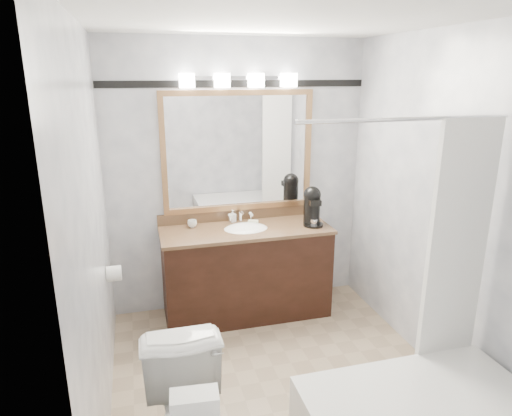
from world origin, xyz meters
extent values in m
cube|color=gray|center=(0.00, 0.00, -0.01)|extent=(2.40, 2.60, 0.01)
cube|color=white|center=(0.00, 0.00, 2.50)|extent=(2.40, 2.60, 0.01)
cube|color=silver|center=(0.00, 1.30, 1.25)|extent=(2.40, 0.01, 2.50)
cube|color=silver|center=(0.00, -1.30, 1.25)|extent=(2.40, 0.01, 2.50)
cube|color=silver|center=(-1.20, 0.00, 1.25)|extent=(0.01, 2.60, 2.50)
cube|color=silver|center=(1.20, 0.00, 1.25)|extent=(0.01, 2.60, 2.50)
cube|color=black|center=(0.00, 1.01, 0.41)|extent=(1.50, 0.55, 0.82)
cube|color=#906844|center=(0.00, 1.01, 0.83)|extent=(1.53, 0.58, 0.03)
cube|color=#906844|center=(0.00, 1.29, 0.90)|extent=(1.53, 0.03, 0.10)
ellipsoid|color=white|center=(0.00, 1.01, 0.82)|extent=(0.44, 0.34, 0.14)
cube|color=#AA7A4D|center=(0.00, 1.28, 2.02)|extent=(1.40, 0.04, 0.05)
cube|color=#AA7A4D|center=(0.00, 1.28, 0.97)|extent=(1.40, 0.04, 0.05)
cube|color=#AA7A4D|center=(-0.68, 1.28, 1.50)|extent=(0.05, 0.04, 1.00)
cube|color=#AA7A4D|center=(0.68, 1.28, 1.50)|extent=(0.05, 0.04, 1.00)
cube|color=white|center=(0.00, 1.29, 1.50)|extent=(1.30, 0.01, 1.00)
cube|color=silver|center=(0.00, 1.27, 2.15)|extent=(0.90, 0.05, 0.03)
cube|color=white|center=(-0.45, 1.22, 2.13)|extent=(0.12, 0.12, 0.12)
cube|color=white|center=(-0.15, 1.22, 2.13)|extent=(0.12, 0.12, 0.12)
cube|color=white|center=(0.15, 1.22, 2.13)|extent=(0.12, 0.12, 0.12)
cube|color=white|center=(0.45, 1.22, 2.13)|extent=(0.12, 0.12, 0.12)
cube|color=black|center=(0.00, 1.29, 2.10)|extent=(2.40, 0.01, 0.06)
cylinder|color=silver|center=(0.53, -0.54, 1.95)|extent=(1.30, 0.02, 0.02)
cube|color=white|center=(0.95, -0.55, 1.18)|extent=(0.40, 0.04, 1.55)
cylinder|color=white|center=(-1.14, 0.66, 0.70)|extent=(0.11, 0.12, 0.12)
cube|color=white|center=(-0.75, -1.12, 0.85)|extent=(0.22, 0.13, 0.08)
cylinder|color=black|center=(0.61, 0.93, 0.86)|extent=(0.18, 0.18, 0.02)
cylinder|color=black|center=(0.62, 0.99, 0.99)|extent=(0.15, 0.15, 0.26)
sphere|color=black|center=(0.62, 0.99, 1.12)|extent=(0.16, 0.16, 0.16)
cube|color=black|center=(0.61, 0.91, 1.08)|extent=(0.11, 0.11, 0.05)
cylinder|color=silver|center=(0.61, 0.91, 0.89)|extent=(0.06, 0.06, 0.06)
imported|color=white|center=(-0.46, 1.18, 0.88)|extent=(0.10, 0.10, 0.07)
imported|color=white|center=(-0.07, 1.23, 0.91)|extent=(0.07, 0.07, 0.11)
cube|color=beige|center=(0.10, 1.13, 0.86)|extent=(0.11, 0.09, 0.03)
camera|label=1|loc=(-0.92, -2.75, 2.19)|focal=32.00mm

